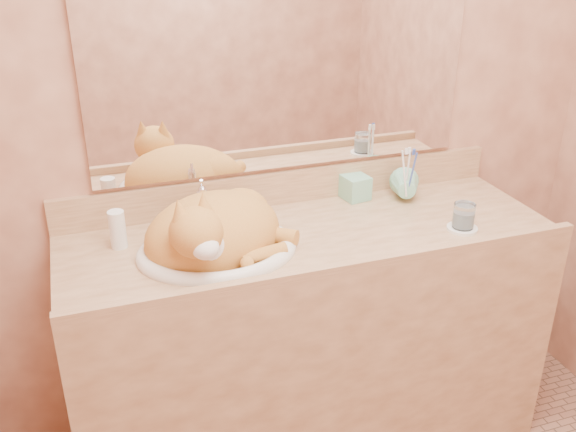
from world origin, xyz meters
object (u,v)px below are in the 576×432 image
object	(u,v)px
water_glass	(464,216)
vanity_counter	(309,341)
sink_basin	(216,230)
toothbrush_cup	(407,192)
soap_dispenser	(363,178)
cat	(213,229)

from	to	relation	value
water_glass	vanity_counter	bearing A→B (deg)	164.39
water_glass	sink_basin	bearing A→B (deg)	171.84
vanity_counter	toothbrush_cup	world-z (taller)	toothbrush_cup
soap_dispenser	toothbrush_cup	size ratio (longest dim) A/B	1.81
cat	toothbrush_cup	world-z (taller)	cat
toothbrush_cup	water_glass	distance (m)	0.25
vanity_counter	water_glass	world-z (taller)	water_glass
soap_dispenser	water_glass	distance (m)	0.38
sink_basin	water_glass	bearing A→B (deg)	-7.14
sink_basin	toothbrush_cup	xyz separation A→B (m)	(0.71, 0.12, -0.03)
vanity_counter	cat	world-z (taller)	cat
cat	soap_dispenser	xyz separation A→B (m)	(0.58, 0.18, 0.02)
cat	toothbrush_cup	xyz separation A→B (m)	(0.72, 0.11, -0.03)
vanity_counter	sink_basin	distance (m)	0.59
soap_dispenser	water_glass	bearing A→B (deg)	-63.48
toothbrush_cup	water_glass	world-z (taller)	toothbrush_cup
vanity_counter	soap_dispenser	bearing A→B (deg)	33.13
cat	water_glass	size ratio (longest dim) A/B	5.44
soap_dispenser	water_glass	size ratio (longest dim) A/B	2.37
vanity_counter	soap_dispenser	distance (m)	0.61
vanity_counter	water_glass	size ratio (longest dim) A/B	19.48
water_glass	toothbrush_cup	bearing A→B (deg)	108.53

